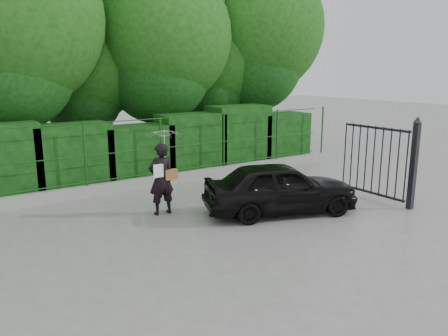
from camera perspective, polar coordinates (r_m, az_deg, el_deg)
ground at (r=9.73m, az=1.49°, el=-8.14°), size 80.00×80.00×0.00m
kerb at (r=13.44m, az=-9.63°, el=-1.78°), size 14.00×0.25×0.30m
fence at (r=13.31m, az=-8.93°, el=2.73°), size 14.13×0.06×1.80m
hedge at (r=14.19m, az=-11.24°, el=2.36°), size 14.20×1.20×2.22m
trees at (r=16.50m, az=-11.28°, el=16.42°), size 17.10×6.15×8.08m
gate at (r=12.13m, az=21.67°, el=0.97°), size 0.22×2.33×2.36m
woman at (r=10.63m, az=-7.93°, el=0.99°), size 0.91×0.88×2.08m
car at (r=10.82m, az=7.36°, el=-2.53°), size 4.05×2.65×1.28m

